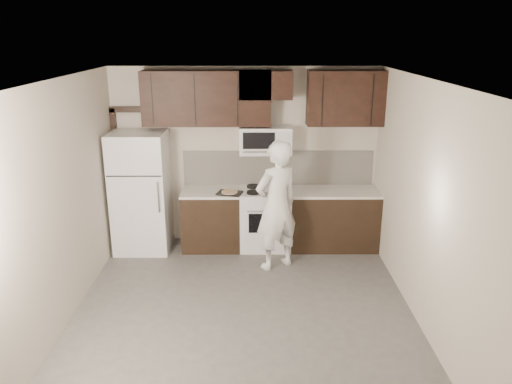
{
  "coord_description": "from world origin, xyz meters",
  "views": [
    {
      "loc": [
        0.12,
        -5.17,
        3.17
      ],
      "look_at": [
        0.15,
        0.9,
        1.22
      ],
      "focal_mm": 35.0,
      "sensor_mm": 36.0,
      "label": 1
    }
  ],
  "objects_px": {
    "stove": "(265,218)",
    "microwave": "(265,140)",
    "person": "(277,206)",
    "refrigerator": "(141,192)"
  },
  "relations": [
    {
      "from": "person",
      "to": "microwave",
      "type": "bearing_deg",
      "value": -113.07
    },
    {
      "from": "microwave",
      "to": "refrigerator",
      "type": "relative_size",
      "value": 0.42
    },
    {
      "from": "microwave",
      "to": "refrigerator",
      "type": "bearing_deg",
      "value": -174.85
    },
    {
      "from": "stove",
      "to": "microwave",
      "type": "height_order",
      "value": "microwave"
    },
    {
      "from": "stove",
      "to": "microwave",
      "type": "relative_size",
      "value": 1.24
    },
    {
      "from": "stove",
      "to": "refrigerator",
      "type": "xyz_separation_m",
      "value": [
        -1.85,
        -0.05,
        0.44
      ]
    },
    {
      "from": "stove",
      "to": "microwave",
      "type": "xyz_separation_m",
      "value": [
        -0.0,
        0.12,
        1.19
      ]
    },
    {
      "from": "person",
      "to": "refrigerator",
      "type": "bearing_deg",
      "value": -50.59
    },
    {
      "from": "stove",
      "to": "person",
      "type": "bearing_deg",
      "value": -78.84
    },
    {
      "from": "stove",
      "to": "person",
      "type": "relative_size",
      "value": 0.52
    }
  ]
}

